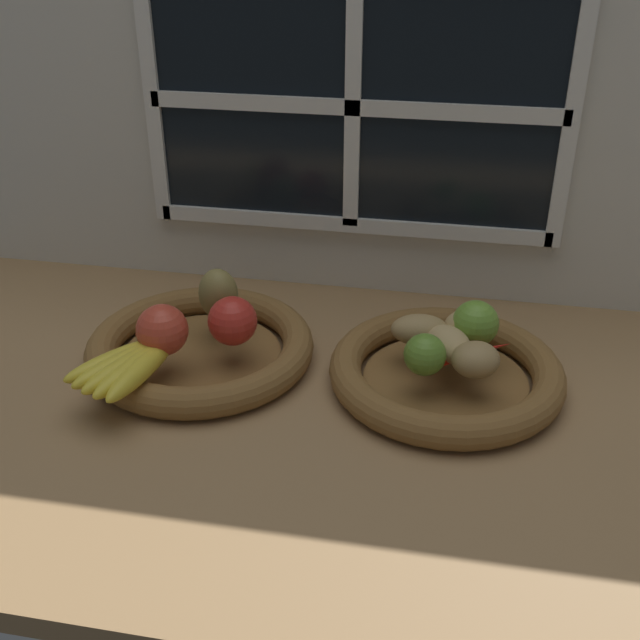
{
  "coord_description": "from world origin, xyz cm",
  "views": [
    {
      "loc": [
        16.76,
        -88.33,
        59.78
      ],
      "look_at": [
        -0.16,
        1.52,
        8.4
      ],
      "focal_mm": 43.16,
      "sensor_mm": 36.0,
      "label": 1
    }
  ],
  "objects_px": {
    "apple_red_right": "(232,321)",
    "potato_small": "(476,360)",
    "fruit_bowl_right": "(446,372)",
    "banana_bunch_front": "(132,363)",
    "potato_back": "(466,326)",
    "chili_pepper": "(467,354)",
    "lime_far": "(475,323)",
    "apple_red_front": "(162,330)",
    "lime_near": "(425,355)",
    "fruit_bowl_left": "(201,347)",
    "potato_large": "(448,344)",
    "pear_brown": "(218,294)",
    "potato_oblong": "(420,330)"
  },
  "relations": [
    {
      "from": "fruit_bowl_left",
      "to": "potato_back",
      "type": "relative_size",
      "value": 5.02
    },
    {
      "from": "fruit_bowl_left",
      "to": "potato_oblong",
      "type": "distance_m",
      "value": 0.32
    },
    {
      "from": "potato_small",
      "to": "lime_near",
      "type": "xyz_separation_m",
      "value": [
        -0.07,
        -0.01,
        0.0
      ]
    },
    {
      "from": "potato_small",
      "to": "chili_pepper",
      "type": "xyz_separation_m",
      "value": [
        -0.01,
        0.03,
        -0.01
      ]
    },
    {
      "from": "lime_near",
      "to": "potato_oblong",
      "type": "bearing_deg",
      "value": 98.65
    },
    {
      "from": "fruit_bowl_left",
      "to": "apple_red_right",
      "type": "xyz_separation_m",
      "value": [
        0.06,
        -0.02,
        0.06
      ]
    },
    {
      "from": "fruit_bowl_right",
      "to": "pear_brown",
      "type": "distance_m",
      "value": 0.34
    },
    {
      "from": "fruit_bowl_right",
      "to": "lime_far",
      "type": "distance_m",
      "value": 0.08
    },
    {
      "from": "apple_red_front",
      "to": "chili_pepper",
      "type": "height_order",
      "value": "apple_red_front"
    },
    {
      "from": "chili_pepper",
      "to": "lime_far",
      "type": "bearing_deg",
      "value": 46.79
    },
    {
      "from": "banana_bunch_front",
      "to": "lime_near",
      "type": "distance_m",
      "value": 0.38
    },
    {
      "from": "fruit_bowl_left",
      "to": "banana_bunch_front",
      "type": "relative_size",
      "value": 1.87
    },
    {
      "from": "fruit_bowl_right",
      "to": "apple_red_right",
      "type": "relative_size",
      "value": 4.66
    },
    {
      "from": "apple_red_right",
      "to": "lime_far",
      "type": "relative_size",
      "value": 1.06
    },
    {
      "from": "apple_red_front",
      "to": "potato_back",
      "type": "height_order",
      "value": "apple_red_front"
    },
    {
      "from": "banana_bunch_front",
      "to": "lime_far",
      "type": "distance_m",
      "value": 0.46
    },
    {
      "from": "fruit_bowl_right",
      "to": "banana_bunch_front",
      "type": "height_order",
      "value": "banana_bunch_front"
    },
    {
      "from": "apple_red_right",
      "to": "apple_red_front",
      "type": "height_order",
      "value": "apple_red_front"
    },
    {
      "from": "chili_pepper",
      "to": "potato_large",
      "type": "bearing_deg",
      "value": 136.38
    },
    {
      "from": "apple_red_right",
      "to": "potato_small",
      "type": "height_order",
      "value": "apple_red_right"
    },
    {
      "from": "potato_back",
      "to": "chili_pepper",
      "type": "distance_m",
      "value": 0.06
    },
    {
      "from": "potato_oblong",
      "to": "chili_pepper",
      "type": "distance_m",
      "value": 0.08
    },
    {
      "from": "lime_near",
      "to": "chili_pepper",
      "type": "xyz_separation_m",
      "value": [
        0.05,
        0.04,
        -0.02
      ]
    },
    {
      "from": "banana_bunch_front",
      "to": "potato_large",
      "type": "relative_size",
      "value": 2.3
    },
    {
      "from": "potato_large",
      "to": "potato_small",
      "type": "height_order",
      "value": "potato_small"
    },
    {
      "from": "lime_near",
      "to": "lime_far",
      "type": "bearing_deg",
      "value": 54.16
    },
    {
      "from": "fruit_bowl_left",
      "to": "apple_red_front",
      "type": "height_order",
      "value": "apple_red_front"
    },
    {
      "from": "potato_large",
      "to": "chili_pepper",
      "type": "height_order",
      "value": "potato_large"
    },
    {
      "from": "fruit_bowl_left",
      "to": "potato_oblong",
      "type": "bearing_deg",
      "value": 5.79
    },
    {
      "from": "potato_small",
      "to": "chili_pepper",
      "type": "distance_m",
      "value": 0.03
    },
    {
      "from": "potato_oblong",
      "to": "fruit_bowl_left",
      "type": "bearing_deg",
      "value": -174.21
    },
    {
      "from": "apple_red_right",
      "to": "potato_small",
      "type": "relative_size",
      "value": 1.09
    },
    {
      "from": "potato_small",
      "to": "potato_large",
      "type": "bearing_deg",
      "value": 135.0
    },
    {
      "from": "banana_bunch_front",
      "to": "potato_back",
      "type": "distance_m",
      "value": 0.46
    },
    {
      "from": "pear_brown",
      "to": "potato_oblong",
      "type": "distance_m",
      "value": 0.3
    },
    {
      "from": "potato_back",
      "to": "potato_small",
      "type": "bearing_deg",
      "value": -81.03
    },
    {
      "from": "apple_red_right",
      "to": "banana_bunch_front",
      "type": "relative_size",
      "value": 0.39
    },
    {
      "from": "potato_large",
      "to": "chili_pepper",
      "type": "relative_size",
      "value": 0.54
    },
    {
      "from": "lime_near",
      "to": "lime_far",
      "type": "distance_m",
      "value": 0.11
    },
    {
      "from": "apple_red_right",
      "to": "chili_pepper",
      "type": "bearing_deg",
      "value": 1.85
    },
    {
      "from": "apple_red_front",
      "to": "potato_oblong",
      "type": "distance_m",
      "value": 0.35
    },
    {
      "from": "apple_red_front",
      "to": "potato_small",
      "type": "distance_m",
      "value": 0.42
    },
    {
      "from": "apple_red_front",
      "to": "lime_near",
      "type": "height_order",
      "value": "apple_red_front"
    },
    {
      "from": "fruit_bowl_right",
      "to": "banana_bunch_front",
      "type": "bearing_deg",
      "value": -164.29
    },
    {
      "from": "pear_brown",
      "to": "potato_large",
      "type": "xyz_separation_m",
      "value": [
        0.34,
        -0.05,
        -0.02
      ]
    },
    {
      "from": "chili_pepper",
      "to": "pear_brown",
      "type": "bearing_deg",
      "value": 138.54
    },
    {
      "from": "lime_far",
      "to": "chili_pepper",
      "type": "relative_size",
      "value": 0.46
    },
    {
      "from": "fruit_bowl_left",
      "to": "potato_large",
      "type": "xyz_separation_m",
      "value": [
        0.35,
        -0.0,
        0.05
      ]
    },
    {
      "from": "fruit_bowl_right",
      "to": "banana_bunch_front",
      "type": "xyz_separation_m",
      "value": [
        -0.4,
        -0.11,
        0.04
      ]
    },
    {
      "from": "potato_large",
      "to": "lime_near",
      "type": "bearing_deg",
      "value": -123.69
    }
  ]
}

